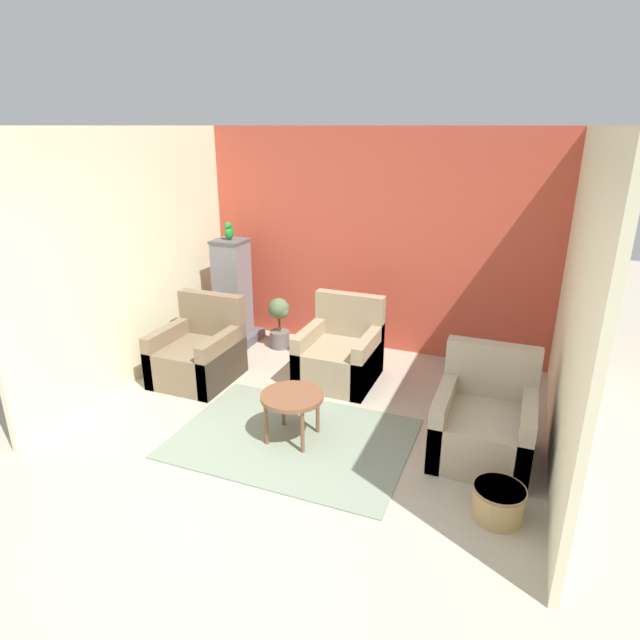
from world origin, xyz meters
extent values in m
plane|color=#B2A893|center=(0.00, 0.00, 0.00)|extent=(20.00, 20.00, 0.00)
cube|color=#C64C38|center=(0.00, 3.49, 1.34)|extent=(4.41, 0.06, 2.69)
cube|color=beige|center=(-2.17, 1.73, 1.34)|extent=(0.06, 3.46, 2.69)
cube|color=beige|center=(2.17, 1.73, 1.34)|extent=(0.06, 3.46, 2.69)
cube|color=gray|center=(-0.01, 1.10, 0.01)|extent=(2.09, 1.50, 0.01)
cylinder|color=brown|center=(-0.01, 1.10, 0.43)|extent=(0.56, 0.56, 0.04)
cylinder|color=brown|center=(-0.19, 0.92, 0.21)|extent=(0.04, 0.04, 0.41)
cylinder|color=brown|center=(0.16, 0.92, 0.21)|extent=(0.04, 0.04, 0.41)
cylinder|color=brown|center=(-0.19, 1.27, 0.21)|extent=(0.04, 0.04, 0.41)
cylinder|color=brown|center=(0.16, 1.27, 0.21)|extent=(0.04, 0.04, 0.41)
cube|color=#7A664C|center=(-1.50, 1.80, 0.21)|extent=(0.80, 0.85, 0.42)
cube|color=#7A664C|center=(-1.50, 2.15, 0.67)|extent=(0.80, 0.14, 0.49)
cube|color=#7A664C|center=(-1.84, 1.80, 0.30)|extent=(0.12, 0.85, 0.60)
cube|color=#7A664C|center=(-1.16, 1.80, 0.30)|extent=(0.12, 0.85, 0.60)
cube|color=tan|center=(1.60, 1.45, 0.21)|extent=(0.80, 0.85, 0.42)
cube|color=tan|center=(1.60, 1.80, 0.67)|extent=(0.80, 0.14, 0.49)
cube|color=tan|center=(1.26, 1.45, 0.30)|extent=(0.12, 0.85, 0.60)
cube|color=tan|center=(1.94, 1.45, 0.30)|extent=(0.12, 0.85, 0.60)
cube|color=#9E896B|center=(-0.03, 2.37, 0.21)|extent=(0.80, 0.85, 0.42)
cube|color=#9E896B|center=(-0.03, 2.72, 0.67)|extent=(0.80, 0.14, 0.49)
cube|color=#9E896B|center=(-0.37, 2.37, 0.30)|extent=(0.12, 0.85, 0.60)
cube|color=#9E896B|center=(0.31, 2.37, 0.30)|extent=(0.12, 0.85, 0.60)
cube|color=#555559|center=(-1.71, 2.96, 0.06)|extent=(0.59, 0.59, 0.12)
cube|color=gray|center=(-1.71, 2.96, 0.72)|extent=(0.37, 0.37, 1.21)
cube|color=#555559|center=(-1.71, 2.96, 1.34)|extent=(0.39, 0.39, 0.03)
ellipsoid|color=#1E842D|center=(-1.71, 2.96, 1.44)|extent=(0.10, 0.13, 0.16)
sphere|color=#1E842D|center=(-1.71, 2.95, 1.53)|extent=(0.09, 0.09, 0.09)
cone|color=gold|center=(-1.71, 2.91, 1.52)|extent=(0.04, 0.04, 0.04)
cone|color=#1E842D|center=(-1.71, 3.02, 1.42)|extent=(0.05, 0.11, 0.14)
cylinder|color=#66605B|center=(-1.06, 2.99, 0.11)|extent=(0.25, 0.25, 0.22)
cylinder|color=brown|center=(-1.06, 2.99, 0.32)|extent=(0.03, 0.03, 0.21)
sphere|color=#566B47|center=(-1.06, 2.99, 0.52)|extent=(0.27, 0.27, 0.27)
sphere|color=#566B47|center=(-1.14, 3.02, 0.48)|extent=(0.16, 0.16, 0.16)
sphere|color=#566B47|center=(-1.00, 2.97, 0.49)|extent=(0.15, 0.15, 0.15)
cylinder|color=tan|center=(1.80, 0.71, 0.13)|extent=(0.36, 0.36, 0.25)
cylinder|color=olive|center=(1.80, 0.71, 0.24)|extent=(0.38, 0.38, 0.02)
camera|label=1|loc=(1.78, -2.71, 2.68)|focal=30.00mm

